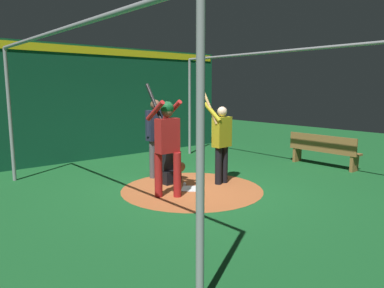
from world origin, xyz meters
TOP-DOWN VIEW (x-y plane):
  - ground_plane at (0.00, 0.00)m, footprint 25.16×25.16m
  - dirt_circle at (0.00, 0.00)m, footprint 2.92×2.92m
  - home_plate at (0.00, 0.00)m, footprint 0.59×0.59m
  - batter at (0.08, -0.69)m, footprint 0.68×0.49m
  - catcher at (-0.68, -0.05)m, footprint 0.58×0.40m
  - umpire at (-1.32, 0.02)m, footprint 0.23×0.49m
  - visitor at (0.05, 0.79)m, footprint 0.55×0.52m
  - back_wall at (-4.37, 0.00)m, footprint 0.22×9.16m
  - cage_frame at (0.00, 0.00)m, footprint 6.40×5.27m
  - bench at (0.58, 4.08)m, footprint 1.89×0.36m
  - baseball_0 at (-0.30, 0.04)m, footprint 0.07×0.07m

SIDE VIEW (x-z plane):
  - ground_plane at x=0.00m, z-range 0.00..0.00m
  - dirt_circle at x=0.00m, z-range 0.00..0.01m
  - home_plate at x=0.00m, z-range 0.01..0.02m
  - baseball_0 at x=-0.30m, z-range 0.01..0.08m
  - catcher at x=-0.68m, z-range -0.10..0.86m
  - bench at x=0.58m, z-range 0.03..0.88m
  - visitor at x=0.05m, z-range -0.05..2.00m
  - umpire at x=-1.32m, z-range 0.12..1.93m
  - batter at x=0.08m, z-range 0.04..2.20m
  - back_wall at x=-4.37m, z-range 0.01..3.27m
  - cage_frame at x=0.00m, z-range 0.65..3.61m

